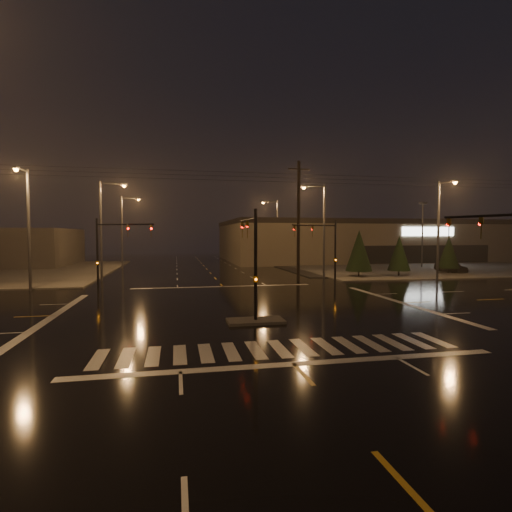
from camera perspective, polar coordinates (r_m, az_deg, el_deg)
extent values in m
plane|color=black|center=(25.28, -1.85, -7.53)|extent=(140.00, 140.00, 0.00)
cube|color=#494741|center=(64.46, 20.60, -1.25)|extent=(36.00, 36.00, 0.12)
cube|color=#494741|center=(21.41, -0.06, -9.26)|extent=(3.00, 1.60, 0.15)
cube|color=beige|center=(16.70, 3.41, -13.05)|extent=(15.00, 2.60, 0.01)
cube|color=beige|center=(14.86, 5.44, -15.11)|extent=(16.00, 0.50, 0.01)
cube|color=beige|center=(36.04, -4.76, -4.37)|extent=(16.00, 0.50, 0.01)
cube|color=black|center=(65.63, 25.23, -1.29)|extent=(50.00, 24.00, 0.08)
cube|color=#716251|center=(80.64, 17.64, 2.06)|extent=(60.00, 28.00, 7.00)
cube|color=black|center=(80.66, 17.68, 4.41)|extent=(60.20, 28.20, 0.80)
cube|color=white|center=(68.64, 23.39, 3.24)|extent=(9.00, 0.20, 1.40)
cube|color=black|center=(68.75, 23.30, 0.24)|extent=(22.00, 0.15, 2.80)
cylinder|color=black|center=(20.98, -0.06, -1.43)|extent=(0.18, 0.18, 6.00)
cylinder|color=black|center=(23.15, -1.16, 5.18)|extent=(0.12, 4.50, 0.12)
imported|color=#594707|center=(25.14, -1.98, 4.89)|extent=(0.16, 0.20, 1.00)
cube|color=#594707|center=(21.05, -0.06, -3.33)|extent=(0.25, 0.18, 0.35)
cylinder|color=black|center=(37.97, 11.25, 0.50)|extent=(0.18, 0.18, 6.00)
cylinder|color=black|center=(36.30, 8.38, 4.36)|extent=(4.74, 1.82, 0.12)
imported|color=#594707|center=(34.90, 5.53, 4.35)|extent=(0.24, 0.22, 1.00)
cube|color=#594707|center=(38.01, 11.24, -0.56)|extent=(0.25, 0.18, 0.35)
cylinder|color=black|center=(35.63, -21.71, 0.18)|extent=(0.18, 0.18, 6.00)
cylinder|color=black|center=(34.41, -18.18, 4.32)|extent=(4.74, 1.82, 0.12)
imported|color=#594707|center=(33.45, -14.73, 4.32)|extent=(0.24, 0.22, 1.00)
cube|color=#594707|center=(35.67, -21.68, -0.94)|extent=(0.25, 0.18, 0.35)
cylinder|color=black|center=(21.15, 29.94, 4.99)|extent=(1.48, 3.80, 0.12)
imported|color=#594707|center=(22.07, 25.82, 4.86)|extent=(0.22, 0.24, 1.00)
cylinder|color=#38383A|center=(43.15, -21.28, 3.30)|extent=(0.24, 0.24, 10.00)
cylinder|color=#38383A|center=(43.27, -19.82, 9.70)|extent=(2.40, 0.14, 0.14)
cube|color=#38383A|center=(43.12, -18.35, 9.68)|extent=(0.70, 0.30, 0.18)
sphere|color=orange|center=(43.11, -18.35, 9.51)|extent=(0.32, 0.32, 0.32)
cylinder|color=#38383A|center=(58.98, -18.61, 3.21)|extent=(0.24, 0.24, 10.00)
cylinder|color=#38383A|center=(59.07, -17.53, 7.89)|extent=(2.40, 0.14, 0.14)
cube|color=#38383A|center=(58.96, -16.45, 7.87)|extent=(0.70, 0.30, 0.18)
sphere|color=orange|center=(58.94, -16.45, 7.74)|extent=(0.32, 0.32, 0.32)
cylinder|color=#38383A|center=(43.42, 9.71, 3.46)|extent=(0.24, 0.24, 10.00)
cylinder|color=#38383A|center=(43.31, 8.26, 9.84)|extent=(2.40, 0.14, 0.14)
cube|color=#38383A|center=(42.95, 6.85, 9.84)|extent=(0.70, 0.30, 0.18)
sphere|color=orange|center=(42.93, 6.85, 9.67)|extent=(0.32, 0.32, 0.32)
cylinder|color=#38383A|center=(62.49, 3.09, 3.34)|extent=(0.24, 0.24, 10.00)
cylinder|color=#38383A|center=(62.42, 2.02, 7.76)|extent=(2.40, 0.14, 0.14)
cube|color=#38383A|center=(62.17, 1.03, 7.73)|extent=(0.70, 0.30, 0.18)
sphere|color=orange|center=(62.16, 1.03, 7.61)|extent=(0.32, 0.32, 0.32)
cylinder|color=#38383A|center=(37.93, -29.71, 3.18)|extent=(0.24, 0.24, 10.00)
cylinder|color=#38383A|center=(37.15, -30.49, 10.60)|extent=(0.14, 2.40, 0.14)
cube|color=#38383A|center=(36.11, -31.07, 10.74)|extent=(0.30, 0.70, 0.18)
sphere|color=orange|center=(36.10, -31.06, 10.54)|extent=(0.32, 0.32, 0.32)
cylinder|color=#38383A|center=(44.48, 24.60, 3.22)|extent=(0.24, 0.24, 10.00)
cylinder|color=#38383A|center=(43.82, 25.67, 9.50)|extent=(0.14, 2.40, 0.14)
cube|color=#38383A|center=(42.95, 26.57, 9.55)|extent=(0.30, 0.70, 0.18)
sphere|color=orange|center=(42.93, 26.56, 9.37)|extent=(0.32, 0.32, 0.32)
cylinder|color=black|center=(40.39, 6.09, 4.94)|extent=(0.32, 0.32, 12.00)
cube|color=black|center=(40.90, 6.13, 12.24)|extent=(2.20, 0.12, 0.12)
cylinder|color=black|center=(45.20, 14.45, -2.52)|extent=(0.18, 0.18, 0.70)
cone|color=black|center=(45.03, 14.49, 0.78)|extent=(2.88, 2.88, 4.50)
cylinder|color=black|center=(47.00, 19.71, -2.39)|extent=(0.18, 0.18, 0.70)
cone|color=black|center=(46.85, 19.76, 0.39)|extent=(2.47, 2.47, 3.86)
cylinder|color=black|center=(52.92, 25.77, -1.93)|extent=(0.18, 0.18, 0.70)
cone|color=black|center=(52.78, 25.83, 0.55)|extent=(2.48, 2.48, 3.88)
imported|color=black|center=(54.71, 26.06, -1.34)|extent=(1.90, 4.53, 1.53)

